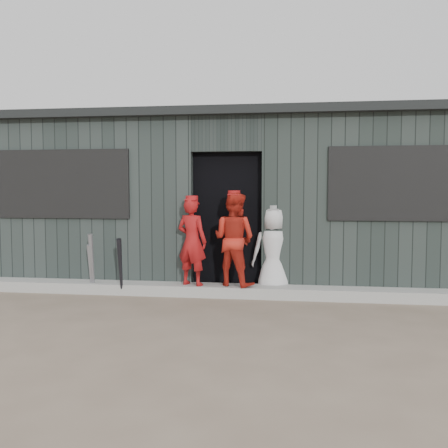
# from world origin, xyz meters

# --- Properties ---
(ground) EXTENTS (80.00, 80.00, 0.00)m
(ground) POSITION_xyz_m (0.00, 0.00, 0.00)
(ground) COLOR brown
(ground) RESTS_ON ground
(curb) EXTENTS (8.00, 0.36, 0.15)m
(curb) POSITION_xyz_m (0.00, 1.82, 0.07)
(curb) COLOR gray
(curb) RESTS_ON ground
(bat_left) EXTENTS (0.09, 0.21, 0.86)m
(bat_left) POSITION_xyz_m (-1.86, 1.70, 0.43)
(bat_left) COLOR gray
(bat_left) RESTS_ON ground
(bat_mid) EXTENTS (0.11, 0.23, 0.71)m
(bat_mid) POSITION_xyz_m (-1.89, 1.71, 0.35)
(bat_mid) COLOR gray
(bat_mid) RESTS_ON ground
(bat_right) EXTENTS (0.11, 0.26, 0.81)m
(bat_right) POSITION_xyz_m (-1.40, 1.59, 0.41)
(bat_right) COLOR black
(bat_right) RESTS_ON ground
(player_red_left) EXTENTS (0.51, 0.42, 1.21)m
(player_red_left) POSITION_xyz_m (-0.44, 1.78, 0.76)
(player_red_left) COLOR maroon
(player_red_left) RESTS_ON curb
(player_red_right) EXTENTS (0.77, 0.70, 1.28)m
(player_red_right) POSITION_xyz_m (0.13, 1.84, 0.79)
(player_red_right) COLOR red
(player_red_right) RESTS_ON curb
(player_grey_back) EXTENTS (0.68, 0.53, 1.22)m
(player_grey_back) POSITION_xyz_m (0.66, 2.07, 0.61)
(player_grey_back) COLOR silver
(player_grey_back) RESTS_ON ground
(dugout) EXTENTS (8.30, 3.30, 2.62)m
(dugout) POSITION_xyz_m (-0.00, 3.50, 1.29)
(dugout) COLOR black
(dugout) RESTS_ON ground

